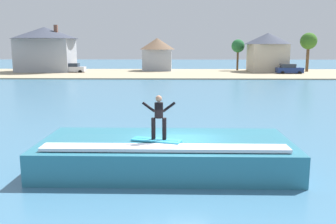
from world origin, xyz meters
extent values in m
plane|color=teal|center=(0.00, 0.00, 0.00)|extent=(260.00, 260.00, 0.00)
cube|color=teal|center=(-0.45, 0.27, 0.57)|extent=(9.84, 4.47, 1.15)
cube|color=teal|center=(-0.45, -0.29, 1.21)|extent=(8.36, 2.01, 0.13)
cube|color=white|center=(-0.45, -1.18, 1.23)|extent=(8.85, 0.80, 0.12)
cube|color=#33A5CC|center=(-0.78, -0.46, 1.32)|extent=(1.95, 1.04, 0.06)
cube|color=black|center=(-0.78, -0.46, 1.35)|extent=(1.66, 0.54, 0.01)
cylinder|color=black|center=(-0.89, -0.43, 1.77)|extent=(0.16, 0.16, 0.83)
cylinder|color=black|center=(-0.48, -0.43, 1.77)|extent=(0.16, 0.16, 0.83)
cylinder|color=black|center=(-0.69, -0.43, 2.47)|extent=(0.32, 0.32, 0.58)
sphere|color=tan|center=(-0.69, -0.43, 2.91)|extent=(0.24, 0.24, 0.24)
cylinder|color=black|center=(-1.07, -0.43, 2.59)|extent=(0.50, 0.10, 0.41)
cylinder|color=black|center=(-0.31, -0.43, 2.59)|extent=(0.50, 0.10, 0.41)
cube|color=tan|center=(0.00, 52.59, 0.10)|extent=(120.00, 23.44, 0.19)
cube|color=silver|center=(-18.85, 53.67, 0.77)|extent=(3.89, 1.86, 0.90)
cube|color=#262D38|center=(-19.14, 53.67, 1.54)|extent=(2.14, 1.67, 0.64)
cylinder|color=black|center=(-17.59, 54.65, 0.32)|extent=(0.64, 0.22, 0.64)
cylinder|color=black|center=(-17.59, 52.69, 0.32)|extent=(0.64, 0.22, 0.64)
cylinder|color=black|center=(-20.11, 54.65, 0.32)|extent=(0.64, 0.22, 0.64)
cylinder|color=black|center=(-20.11, 52.69, 0.32)|extent=(0.64, 0.22, 0.64)
cube|color=navy|center=(19.81, 51.45, 0.77)|extent=(4.50, 1.80, 0.90)
cube|color=#262D38|center=(19.47, 51.45, 1.54)|extent=(2.47, 1.62, 0.64)
cylinder|color=black|center=(21.27, 52.40, 0.32)|extent=(0.64, 0.22, 0.64)
cylinder|color=black|center=(21.27, 50.50, 0.32)|extent=(0.64, 0.22, 0.64)
cylinder|color=black|center=(18.35, 52.40, 0.32)|extent=(0.64, 0.22, 0.64)
cylinder|color=black|center=(18.35, 50.50, 0.32)|extent=(0.64, 0.22, 0.64)
cube|color=#9EA3AD|center=(-24.76, 55.66, 3.16)|extent=(9.96, 6.69, 6.31)
cone|color=#383D4C|center=(-24.76, 55.66, 7.39)|extent=(12.36, 12.36, 2.17)
cube|color=brown|center=(-22.27, 54.66, 7.89)|extent=(0.60, 0.60, 1.80)
cube|color=beige|center=(17.08, 56.84, 2.66)|extent=(6.46, 7.18, 5.32)
cone|color=#383D4C|center=(17.08, 56.84, 6.36)|extent=(8.90, 8.90, 2.09)
cube|color=#9EA3AD|center=(-3.88, 59.32, 2.16)|extent=(5.57, 5.21, 4.32)
cone|color=brown|center=(-3.88, 59.32, 5.42)|extent=(6.91, 6.91, 2.22)
cylinder|color=brown|center=(24.62, 56.66, 2.48)|extent=(0.55, 0.55, 4.96)
sphere|color=#376A21|center=(24.62, 56.66, 5.89)|extent=(3.08, 3.08, 3.08)
cylinder|color=brown|center=(12.04, 60.01, 2.11)|extent=(0.40, 0.40, 4.23)
sphere|color=#236632|center=(12.04, 60.01, 5.00)|extent=(2.57, 2.57, 2.57)
camera|label=1|loc=(-0.02, -13.90, 4.79)|focal=39.34mm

